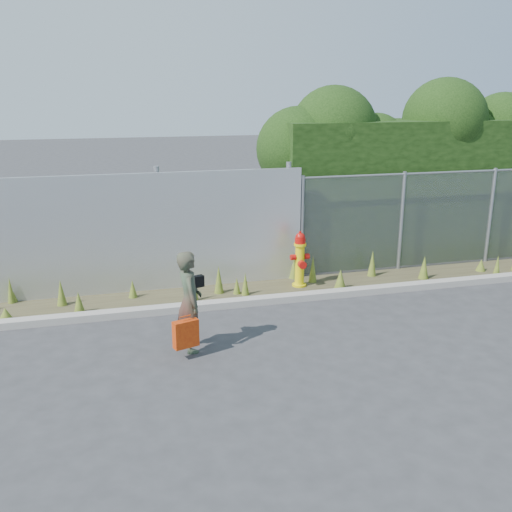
{
  "coord_description": "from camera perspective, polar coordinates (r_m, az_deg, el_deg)",
  "views": [
    {
      "loc": [
        -2.58,
        -7.25,
        3.6
      ],
      "look_at": [
        -0.3,
        1.4,
        1.0
      ],
      "focal_mm": 40.0,
      "sensor_mm": 36.0,
      "label": 1
    }
  ],
  "objects": [
    {
      "name": "ground",
      "position": [
        8.5,
        4.42,
        -8.92
      ],
      "size": [
        80.0,
        80.0,
        0.0
      ],
      "primitive_type": "plane",
      "color": "#313133",
      "rests_on": "ground"
    },
    {
      "name": "corrugated_fence",
      "position": [
        10.58,
        -17.95,
        1.75
      ],
      "size": [
        8.5,
        0.21,
        2.3
      ],
      "color": "#ADB0B5",
      "rests_on": "ground"
    },
    {
      "name": "woman",
      "position": [
        8.14,
        -6.66,
        -4.52
      ],
      "size": [
        0.36,
        0.54,
        1.47
      ],
      "primitive_type": "imported",
      "rotation": [
        0.0,
        0.0,
        1.59
      ],
      "color": "#0F5F3E",
      "rests_on": "ground"
    },
    {
      "name": "curb",
      "position": [
        10.06,
        1.07,
        -4.41
      ],
      "size": [
        16.0,
        0.22,
        0.12
      ],
      "primitive_type": "cube",
      "color": "gray",
      "rests_on": "ground"
    },
    {
      "name": "chainlink_fence",
      "position": [
        12.58,
        18.52,
        3.58
      ],
      "size": [
        6.5,
        0.07,
        2.05
      ],
      "color": "gray",
      "rests_on": "ground"
    },
    {
      "name": "weed_strip",
      "position": [
        10.57,
        -0.87,
        -3.0
      ],
      "size": [
        16.0,
        1.27,
        0.53
      ],
      "color": "#3F3924",
      "rests_on": "ground"
    },
    {
      "name": "red_tote_bag",
      "position": [
        8.0,
        -7.04,
        -7.72
      ],
      "size": [
        0.35,
        0.13,
        0.46
      ],
      "rotation": [
        0.0,
        0.0,
        0.31
      ],
      "color": "#A32409"
    },
    {
      "name": "fire_hydrant",
      "position": [
        10.76,
        4.41,
        -0.43
      ],
      "size": [
        0.37,
        0.33,
        1.09
      ],
      "rotation": [
        0.0,
        0.0,
        0.01
      ],
      "color": "yellow",
      "rests_on": "ground"
    },
    {
      "name": "black_shoulder_bag",
      "position": [
        8.21,
        -6.0,
        -2.57
      ],
      "size": [
        0.22,
        0.09,
        0.17
      ],
      "rotation": [
        0.0,
        0.0,
        0.32
      ],
      "color": "black"
    },
    {
      "name": "hedge",
      "position": [
        13.34,
        16.83,
        8.89
      ],
      "size": [
        7.75,
        1.9,
        3.89
      ],
      "color": "black",
      "rests_on": "ground"
    }
  ]
}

